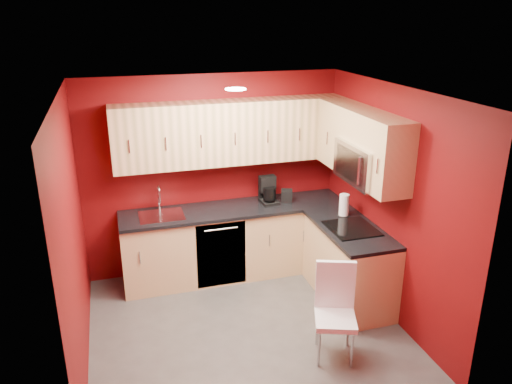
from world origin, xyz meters
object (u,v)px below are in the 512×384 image
sink (161,212)px  coffee_maker (269,190)px  paper_towel (344,205)px  microwave (366,163)px  napkin_holder (287,196)px  dining_chair (336,314)px

sink → coffee_maker: bearing=0.5°
coffee_maker → paper_towel: (0.71, -0.64, -0.04)m
microwave → sink: microwave is taller
napkin_holder → dining_chair: napkin_holder is taller
sink → dining_chair: bearing=-53.3°
coffee_maker → paper_towel: coffee_maker is taller
coffee_maker → napkin_holder: size_ratio=2.23×
sink → paper_towel: 2.16m
napkin_holder → dining_chair: (-0.18, -1.88, -0.51)m
microwave → coffee_maker: size_ratio=2.26×
coffee_maker → paper_towel: 0.96m
coffee_maker → dining_chair: coffee_maker is taller
sink → dining_chair: (1.40, -1.88, -0.47)m
coffee_maker → napkin_holder: bearing=-5.3°
paper_towel → sink: bearing=162.9°
sink → napkin_holder: bearing=0.1°
microwave → sink: 2.43m
microwave → dining_chair: (-0.69, -0.88, -1.19)m
paper_towel → dining_chair: size_ratio=0.28×
microwave → napkin_holder: microwave is taller
microwave → coffee_maker: microwave is taller
napkin_holder → paper_towel: paper_towel is taller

